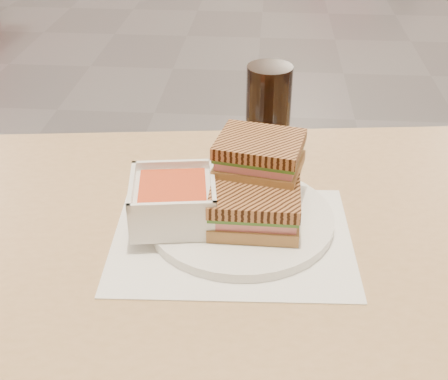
# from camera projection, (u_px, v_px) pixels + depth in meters

# --- Properties ---
(main_table) EXTENTS (1.28, 0.84, 0.75)m
(main_table) POSITION_uv_depth(u_px,v_px,m) (133.00, 303.00, 0.90)
(main_table) COLOR tan
(main_table) RESTS_ON ground
(tray_liner) EXTENTS (0.35, 0.28, 0.00)m
(tray_liner) POSITION_uv_depth(u_px,v_px,m) (232.00, 238.00, 0.85)
(tray_liner) COLOR white
(tray_liner) RESTS_ON main_table
(plate) EXTENTS (0.27, 0.27, 0.01)m
(plate) POSITION_uv_depth(u_px,v_px,m) (241.00, 219.00, 0.87)
(plate) COLOR white
(plate) RESTS_ON tray_liner
(soup_bowl) EXTENTS (0.14, 0.14, 0.06)m
(soup_bowl) POSITION_uv_depth(u_px,v_px,m) (173.00, 202.00, 0.85)
(soup_bowl) COLOR white
(soup_bowl) RESTS_ON plate
(panini_lower) EXTENTS (0.13, 0.11, 0.06)m
(panini_lower) POSITION_uv_depth(u_px,v_px,m) (255.00, 207.00, 0.83)
(panini_lower) COLOR #A4783C
(panini_lower) RESTS_ON plate
(panini_upper) EXTENTS (0.14, 0.12, 0.05)m
(panini_upper) POSITION_uv_depth(u_px,v_px,m) (260.00, 155.00, 0.86)
(panini_upper) COLOR #A4783C
(panini_upper) RESTS_ON panini_lower
(cola_glass) EXTENTS (0.08, 0.08, 0.16)m
(cola_glass) POSITION_uv_depth(u_px,v_px,m) (268.00, 112.00, 1.02)
(cola_glass) COLOR black
(cola_glass) RESTS_ON main_table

